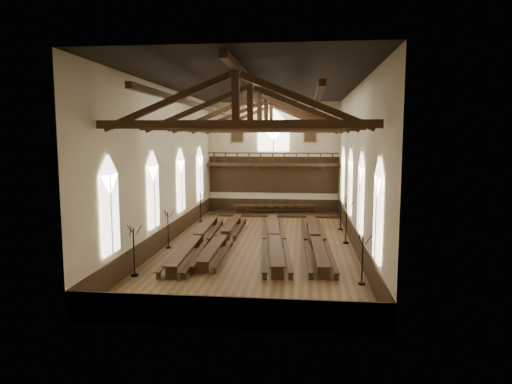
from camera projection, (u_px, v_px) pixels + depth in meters
ground at (259, 245)px, 29.28m from camera, size 26.00×26.00×0.00m
room_walls at (260, 144)px, 28.50m from camera, size 26.00×26.00×26.00m
wainscot_band at (259, 236)px, 29.20m from camera, size 12.00×26.00×1.20m
side_windows at (260, 187)px, 28.82m from camera, size 11.85×19.80×4.50m
end_window at (273, 133)px, 41.14m from camera, size 2.80×0.12×3.80m
minstrels_gallery at (273, 170)px, 41.30m from camera, size 11.80×1.24×3.70m
portraits at (273, 134)px, 41.15m from camera, size 7.75×0.09×1.45m
roof_trusses at (260, 115)px, 28.28m from camera, size 11.70×25.70×2.80m
refectory_row_a at (197, 238)px, 28.88m from camera, size 1.83×14.40×0.74m
refectory_row_b at (224, 236)px, 29.61m from camera, size 1.50×13.87×0.69m
refectory_row_c at (274, 237)px, 28.91m from camera, size 2.17×14.66×0.77m
refectory_row_d at (315, 238)px, 28.74m from camera, size 1.72×14.28×0.73m
dais at (275, 214)px, 40.49m from camera, size 11.40×2.81×0.19m
high_table at (275, 206)px, 40.40m from camera, size 7.58×1.72×0.71m
high_chairs at (276, 206)px, 41.14m from camera, size 4.93×0.43×0.97m
candelabrum_left_near at (134, 261)px, 22.61m from camera, size 0.78×0.74×2.58m
candelabrum_left_mid at (168, 237)px, 28.27m from camera, size 0.70×0.72×2.40m
candelabrum_left_far at (201, 213)px, 37.12m from camera, size 0.71×0.72×2.42m
candelabrum_right_near at (362, 269)px, 21.33m from camera, size 0.66×0.73×2.38m
candelabrum_right_mid at (346, 231)px, 29.57m from camera, size 0.84×0.81×2.79m
candelabrum_right_far at (341, 219)px, 33.89m from camera, size 0.72×0.79×2.58m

